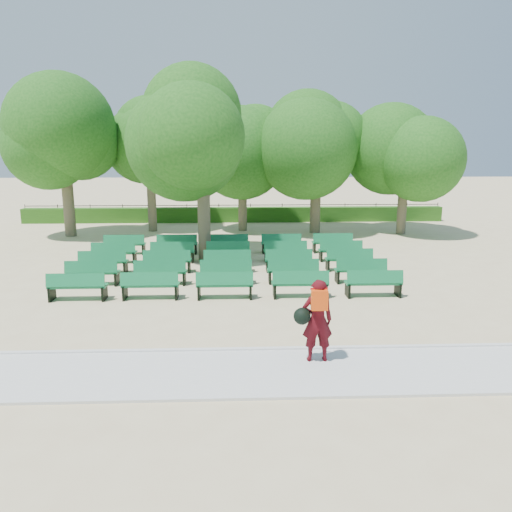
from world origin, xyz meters
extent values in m
plane|color=#CFB989|center=(0.00, 0.00, 0.00)|extent=(120.00, 120.00, 0.00)
cube|color=silver|center=(0.00, -7.40, 0.03)|extent=(30.00, 2.20, 0.06)
cube|color=silver|center=(0.00, -6.25, 0.05)|extent=(30.00, 0.12, 0.10)
cube|color=#285B17|center=(0.00, 14.00, 0.45)|extent=(26.00, 0.70, 0.90)
cube|color=#13713F|center=(-0.26, 1.31, 0.44)|extent=(1.75, 0.49, 0.06)
cube|color=#13713F|center=(-0.26, 1.10, 0.68)|extent=(1.75, 0.14, 0.41)
cylinder|color=brown|center=(-1.23, 3.34, 1.77)|extent=(0.52, 0.52, 3.55)
ellipsoid|color=#245F19|center=(-1.23, 3.34, 4.93)|extent=(5.03, 5.03, 4.53)
imported|color=#42090F|center=(1.80, -6.88, 0.97)|extent=(0.68, 0.46, 1.82)
cube|color=#F0460C|center=(1.80, -7.09, 1.49)|extent=(0.34, 0.17, 0.42)
sphere|color=black|center=(1.46, -6.94, 1.09)|extent=(0.36, 0.36, 0.36)
camera|label=1|loc=(0.08, -16.94, 4.61)|focal=35.00mm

